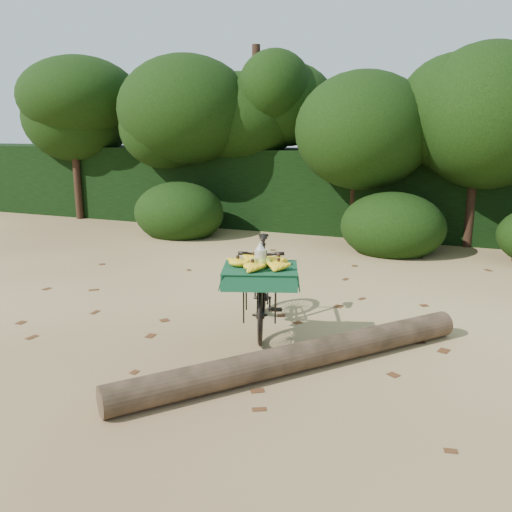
% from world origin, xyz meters
% --- Properties ---
extents(ground, '(80.00, 80.00, 0.00)m').
position_xyz_m(ground, '(0.00, 0.00, 0.00)').
color(ground, tan).
rests_on(ground, ground).
extents(vendor_bicycle, '(1.18, 1.90, 1.07)m').
position_xyz_m(vendor_bicycle, '(0.67, -0.20, 0.54)').
color(vendor_bicycle, black).
rests_on(vendor_bicycle, ground).
extents(fallen_log, '(2.66, 3.11, 0.28)m').
position_xyz_m(fallen_log, '(1.42, -1.11, 0.14)').
color(fallen_log, brown).
rests_on(fallen_log, ground).
extents(hedge_backdrop, '(26.00, 1.80, 1.80)m').
position_xyz_m(hedge_backdrop, '(0.00, 6.30, 0.90)').
color(hedge_backdrop, black).
rests_on(hedge_backdrop, ground).
extents(tree_row, '(14.50, 2.00, 4.00)m').
position_xyz_m(tree_row, '(-0.65, 5.50, 2.00)').
color(tree_row, black).
rests_on(tree_row, ground).
extents(bush_clumps, '(8.80, 1.70, 0.90)m').
position_xyz_m(bush_clumps, '(0.50, 4.30, 0.45)').
color(bush_clumps, black).
rests_on(bush_clumps, ground).
extents(leaf_litter, '(7.00, 7.30, 0.01)m').
position_xyz_m(leaf_litter, '(0.00, 0.65, 0.01)').
color(leaf_litter, '#532D16').
rests_on(leaf_litter, ground).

